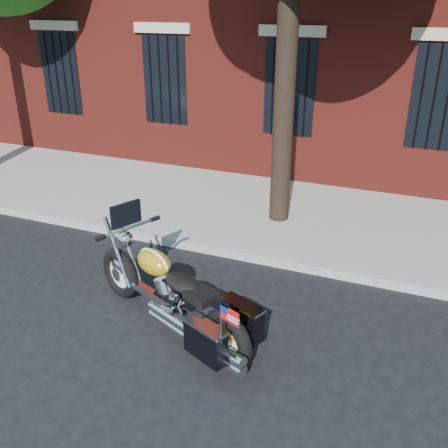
% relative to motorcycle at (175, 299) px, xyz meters
% --- Properties ---
extents(ground, '(120.00, 120.00, 0.00)m').
position_rel_motorcycle_xyz_m(ground, '(-0.25, 0.84, -0.52)').
color(ground, black).
rests_on(ground, ground).
extents(curb, '(40.00, 0.16, 0.15)m').
position_rel_motorcycle_xyz_m(curb, '(-0.25, 2.22, -0.44)').
color(curb, gray).
rests_on(curb, ground).
extents(sidewalk, '(40.00, 3.60, 0.15)m').
position_rel_motorcycle_xyz_m(sidewalk, '(-0.25, 4.10, -0.44)').
color(sidewalk, gray).
rests_on(sidewalk, ground).
extents(motorcycle, '(2.73, 1.65, 1.53)m').
position_rel_motorcycle_xyz_m(motorcycle, '(0.00, 0.00, 0.00)').
color(motorcycle, black).
rests_on(motorcycle, ground).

